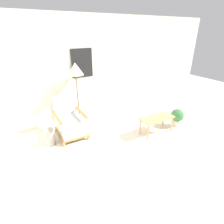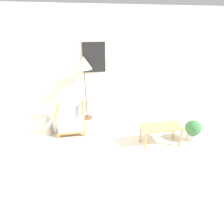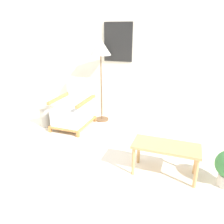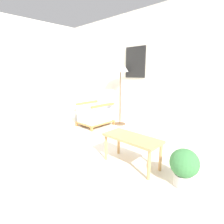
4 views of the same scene
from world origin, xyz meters
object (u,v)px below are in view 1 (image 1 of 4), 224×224
(armchair, at_px, (70,123))
(vase, at_px, (50,137))
(coffee_table, at_px, (157,120))
(potted_plant, at_px, (177,116))
(floor_lamp, at_px, (75,72))

(armchair, height_order, vase, armchair)
(coffee_table, xyz_separation_m, potted_plant, (0.74, 0.02, -0.10))
(vase, bearing_deg, floor_lamp, 35.19)
(armchair, relative_size, vase, 2.38)
(armchair, xyz_separation_m, potted_plant, (2.58, -0.93, -0.05))
(coffee_table, bearing_deg, potted_plant, 1.49)
(floor_lamp, distance_m, vase, 1.65)
(coffee_table, distance_m, potted_plant, 0.74)
(armchair, height_order, floor_lamp, floor_lamp)
(potted_plant, bearing_deg, armchair, 160.14)
(vase, bearing_deg, armchair, 18.28)
(floor_lamp, height_order, potted_plant, floor_lamp)
(armchair, xyz_separation_m, vase, (-0.52, -0.17, -0.12))
(vase, bearing_deg, potted_plant, -13.76)
(armchair, relative_size, coffee_table, 1.07)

